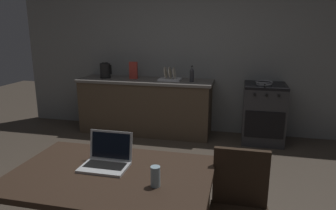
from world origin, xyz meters
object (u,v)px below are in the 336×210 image
dish_rack (170,77)px  drinking_glass (155,176)px  stove_oven (263,113)px  dining_table (111,182)px  frying_pan (264,83)px  electric_kettle (105,70)px  bottle (192,74)px  cereal_box (133,70)px  laptop (106,160)px  chair (239,207)px

dish_rack → drinking_glass: bearing=-78.8°
stove_oven → dining_table: size_ratio=0.66×
drinking_glass → dish_rack: 3.09m
drinking_glass → stove_oven: bearing=74.5°
frying_pan → electric_kettle: bearing=179.3°
bottle → frying_pan: 1.07m
dish_rack → cereal_box: bearing=178.1°
dining_table → drinking_glass: 0.38m
stove_oven → dish_rack: size_ratio=2.60×
dining_table → frying_pan: 3.12m
dish_rack → laptop: bearing=-86.1°
drinking_glass → bottle: bearing=94.8°
frying_pan → drinking_glass: (-0.82, -3.00, -0.09)m
dish_rack → stove_oven: bearing=-0.1°
dish_rack → electric_kettle: bearing=-180.0°
bottle → cereal_box: (-0.96, 0.07, 0.02)m
chair → laptop: size_ratio=2.80×
bottle → dish_rack: bottle is taller
frying_pan → cereal_box: bearing=178.6°
drinking_glass → cereal_box: (-1.21, 3.05, 0.20)m
dining_table → cereal_box: size_ratio=4.93×
drinking_glass → cereal_box: cereal_box is taller
dining_table → bottle: bottle is taller
laptop → drinking_glass: 0.45m
bottle → cereal_box: cereal_box is taller
stove_oven → drinking_glass: (-0.84, -3.02, 0.38)m
laptop → stove_oven: bearing=64.0°
chair → bottle: bearing=118.0°
stove_oven → dish_rack: 1.52m
laptop → frying_pan: (1.22, 2.80, 0.11)m
laptop → bottle: bearing=84.6°
electric_kettle → drinking_glass: bearing=-60.8°
dining_table → laptop: 0.16m
stove_oven → chair: (-0.33, -2.75, 0.08)m
bottle → frying_pan: (1.06, 0.02, -0.09)m
bottle → laptop: bearing=-93.3°
dining_table → electric_kettle: bearing=114.8°
bottle → electric_kettle: bearing=178.0°
stove_oven → laptop: (-1.25, -2.83, 0.36)m
stove_oven → chair: chair is taller
dining_table → chair: chair is taller
laptop → bottle: (0.16, 2.78, 0.20)m
frying_pan → cereal_box: (-2.03, 0.05, 0.11)m
frying_pan → laptop: bearing=-113.6°
bottle → cereal_box: 0.96m
electric_kettle → cereal_box: cereal_box is taller
electric_kettle → dish_rack: (1.09, 0.00, -0.07)m
frying_pan → dish_rack: dish_rack is taller
bottle → dining_table: bearing=-91.8°
chair → bottle: (-0.76, 2.70, 0.48)m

